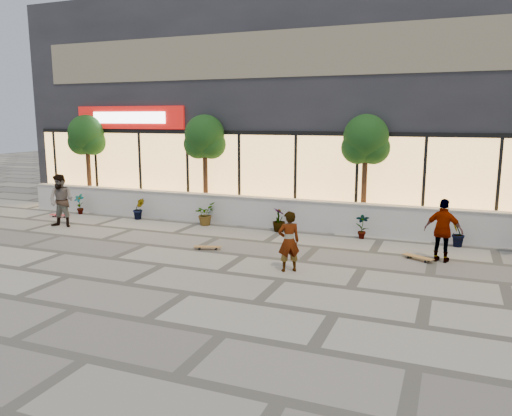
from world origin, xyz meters
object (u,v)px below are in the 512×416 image
at_px(skater_center, 289,241).
at_px(tree_midwest, 205,140).
at_px(skater_right_near, 443,231).
at_px(tree_mideast, 366,142).
at_px(skateboard_right_near, 418,257).
at_px(skateboard_center, 208,247).
at_px(skater_left, 61,201).
at_px(tree_west, 87,137).
at_px(skateboard_left, 60,215).

bearing_deg(skater_center, tree_midwest, -80.06).
distance_m(tree_midwest, skater_right_near, 9.40).
height_order(tree_mideast, skateboard_right_near, tree_mideast).
height_order(skater_center, skateboard_center, skater_center).
bearing_deg(skater_center, tree_mideast, -133.23).
relative_size(skater_center, skateboard_right_near, 1.77).
relative_size(tree_midwest, skater_left, 2.11).
xyz_separation_m(tree_west, skateboard_left, (0.20, -2.05, -2.91)).
bearing_deg(skater_right_near, skateboard_left, 8.20).
bearing_deg(skater_right_near, skateboard_right_near, 19.76).
height_order(tree_midwest, skateboard_left, tree_midwest).
distance_m(tree_west, skateboard_right_near, 14.19).
xyz_separation_m(tree_midwest, skateboard_center, (2.24, -4.25, -2.91)).
distance_m(tree_midwest, skater_center, 7.71).
relative_size(tree_midwest, skater_right_near, 2.30).
bearing_deg(tree_midwest, skateboard_center, -62.19).
height_order(tree_west, skater_center, tree_west).
relative_size(skater_center, skater_right_near, 0.90).
distance_m(tree_midwest, skateboard_center, 5.62).
xyz_separation_m(skater_left, skateboard_right_near, (11.94, 0.23, -0.84)).
xyz_separation_m(skater_right_near, skateboard_center, (-6.38, -1.18, -0.77)).
distance_m(skater_left, skater_right_near, 12.53).
bearing_deg(skater_center, skateboard_center, -54.94).
bearing_deg(skateboard_left, tree_mideast, 3.42).
relative_size(tree_mideast, skater_left, 2.11).
distance_m(tree_west, skater_center, 12.07).
bearing_deg(skater_right_near, tree_midwest, -7.20).
xyz_separation_m(skater_right_near, skateboard_left, (-13.92, 1.03, -0.77)).
height_order(skater_left, skateboard_left, skater_left).
height_order(tree_mideast, skater_center, tree_mideast).
relative_size(tree_midwest, tree_mideast, 1.00).
xyz_separation_m(tree_midwest, skater_center, (5.08, -5.37, -2.22)).
bearing_deg(skateboard_center, skater_center, -38.81).
height_order(skater_left, skateboard_center, skater_left).
relative_size(tree_midwest, skateboard_right_near, 4.53).
bearing_deg(skater_left, skater_right_near, -8.00).
height_order(tree_mideast, skateboard_center, tree_mideast).
bearing_deg(skateboard_left, tree_midwest, 14.28).
distance_m(skater_right_near, skateboard_center, 6.53).
distance_m(tree_west, tree_mideast, 11.50).
bearing_deg(skateboard_center, tree_west, 133.88).
distance_m(skater_center, skater_left, 9.20).
xyz_separation_m(tree_mideast, skater_left, (-9.91, -3.38, -2.06)).
bearing_deg(tree_west, tree_midwest, 0.00).
relative_size(tree_mideast, skateboard_left, 4.79).
height_order(skateboard_center, skateboard_right_near, skateboard_right_near).
bearing_deg(skateboard_center, skateboard_right_near, -6.54).
bearing_deg(skateboard_left, skateboard_right_near, -11.58).
relative_size(skater_left, skateboard_center, 2.29).
bearing_deg(tree_west, skater_center, -26.91).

